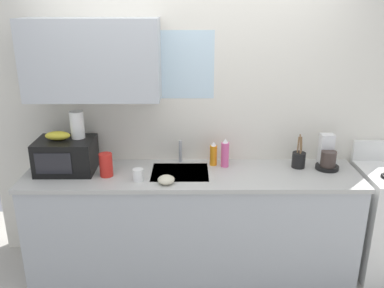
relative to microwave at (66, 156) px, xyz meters
The scene contains 13 objects.
kitchen_wall_assembly 0.97m from the microwave, 16.64° to the left, with size 3.48×0.42×2.50m.
counter_unit 1.17m from the microwave, ahead, with size 2.71×0.63×0.90m.
sink_faucet 0.94m from the microwave, 11.72° to the left, with size 0.03×0.03×0.19m, color #B2B5BA.
microwave is the anchor object (origin of this frame).
banana_bunch 0.18m from the microwave, behind, with size 0.20×0.11×0.07m, color gold.
paper_towel_roll 0.27m from the microwave, 27.17° to the left, with size 0.11×0.11×0.22m, color white.
coffee_maker 2.14m from the microwave, ahead, with size 0.19×0.21×0.28m.
dish_soap_bottle_orange 1.21m from the microwave, ahead, with size 0.06×0.06×0.21m.
dish_soap_bottle_pink 1.30m from the microwave, ahead, with size 0.07×0.07×0.25m.
cereal_canister 0.36m from the microwave, 16.13° to the right, with size 0.10×0.10×0.19m, color red.
mug_white 0.64m from the microwave, 17.35° to the right, with size 0.08×0.08×0.10m, color white.
utensil_crock 1.91m from the microwave, ahead, with size 0.11×0.11×0.29m.
small_bowl 0.87m from the microwave, 16.79° to the right, with size 0.13×0.13×0.07m, color beige.
Camera 1 is at (-0.02, -3.03, 2.22)m, focal length 38.10 mm.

